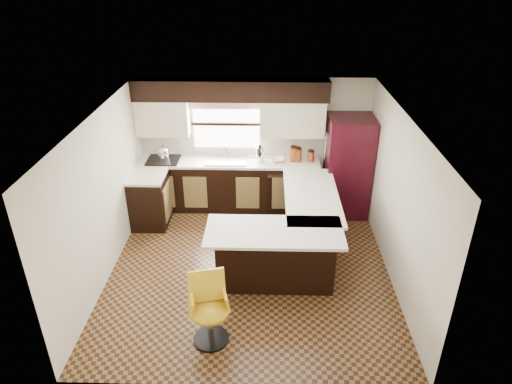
{
  "coord_description": "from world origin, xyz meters",
  "views": [
    {
      "loc": [
        0.25,
        -5.71,
        4.29
      ],
      "look_at": [
        0.08,
        0.45,
        1.07
      ],
      "focal_mm": 32.0,
      "sensor_mm": 36.0,
      "label": 1
    }
  ],
  "objects_px": {
    "refrigerator": "(348,166)",
    "peninsula_return": "(275,256)",
    "bar_chair": "(210,312)",
    "peninsula_long": "(307,222)"
  },
  "relations": [
    {
      "from": "refrigerator",
      "to": "bar_chair",
      "type": "relative_size",
      "value": 1.99
    },
    {
      "from": "peninsula_long",
      "to": "bar_chair",
      "type": "bearing_deg",
      "value": -121.79
    },
    {
      "from": "refrigerator",
      "to": "peninsula_return",
      "type": "bearing_deg",
      "value": -121.64
    },
    {
      "from": "peninsula_long",
      "to": "refrigerator",
      "type": "distance_m",
      "value": 1.48
    },
    {
      "from": "peninsula_return",
      "to": "peninsula_long",
      "type": "bearing_deg",
      "value": 61.7
    },
    {
      "from": "peninsula_return",
      "to": "refrigerator",
      "type": "distance_m",
      "value": 2.55
    },
    {
      "from": "bar_chair",
      "to": "refrigerator",
      "type": "bearing_deg",
      "value": 43.28
    },
    {
      "from": "peninsula_long",
      "to": "refrigerator",
      "type": "xyz_separation_m",
      "value": [
        0.79,
        1.16,
        0.46
      ]
    },
    {
      "from": "peninsula_return",
      "to": "refrigerator",
      "type": "height_order",
      "value": "refrigerator"
    },
    {
      "from": "peninsula_long",
      "to": "refrigerator",
      "type": "bearing_deg",
      "value": 55.72
    }
  ]
}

